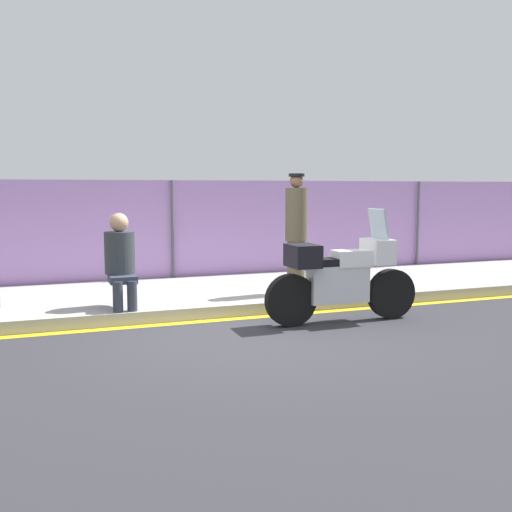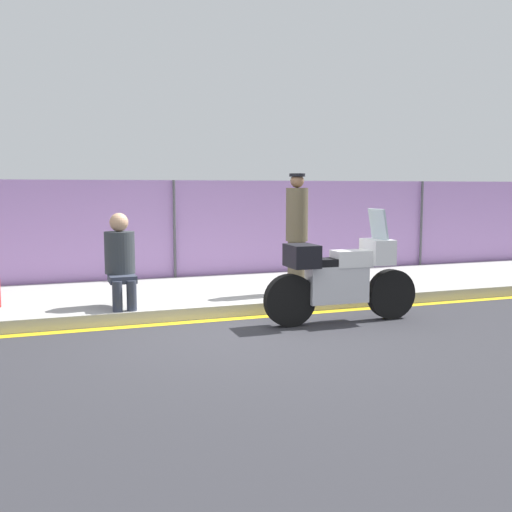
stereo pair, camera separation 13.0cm
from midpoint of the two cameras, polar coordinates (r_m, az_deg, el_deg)
ground_plane at (r=7.64m, az=-1.94°, el=-7.33°), size 120.00×120.00×0.00m
sidewalk at (r=9.84m, az=-6.37°, el=-3.72°), size 39.92×2.95×0.17m
curb_paint_stripe at (r=8.38m, az=-3.71°, el=-6.08°), size 39.92×0.18×0.01m
storefront_fence at (r=11.24m, az=-8.39°, el=2.13°), size 37.92×0.17×1.97m
motorcycle at (r=8.19m, az=7.68°, el=-1.96°), size 2.22×0.53×1.54m
officer_standing at (r=9.38m, az=3.45°, el=2.32°), size 0.34×0.34×1.87m
person_seated_on_curb at (r=8.50m, az=-13.22°, el=0.01°), size 0.42×0.69×1.31m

